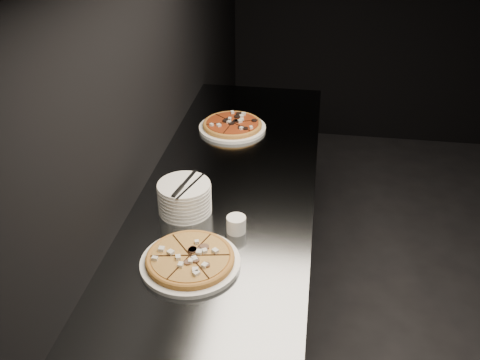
# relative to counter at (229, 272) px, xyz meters

# --- Properties ---
(wall_left) EXTENTS (0.02, 5.00, 2.80)m
(wall_left) POSITION_rel_counter_xyz_m (-0.37, 0.00, 0.94)
(wall_left) COLOR black
(wall_left) RESTS_ON floor
(counter) EXTENTS (0.74, 2.44, 0.92)m
(counter) POSITION_rel_counter_xyz_m (0.00, 0.00, 0.00)
(counter) COLOR #575A5D
(counter) RESTS_ON floor
(pizza_mushroom) EXTENTS (0.37, 0.37, 0.04)m
(pizza_mushroom) POSITION_rel_counter_xyz_m (-0.05, -0.49, 0.48)
(pizza_mushroom) COLOR white
(pizza_mushroom) RESTS_ON counter
(pizza_tomato) EXTENTS (0.40, 0.40, 0.04)m
(pizza_tomato) POSITION_rel_counter_xyz_m (-0.08, 0.60, 0.48)
(pizza_tomato) COLOR white
(pizza_tomato) RESTS_ON counter
(plate_stack) EXTENTS (0.21, 0.21, 0.13)m
(plate_stack) POSITION_rel_counter_xyz_m (-0.15, -0.17, 0.52)
(plate_stack) COLOR white
(plate_stack) RESTS_ON counter
(cutlery) EXTENTS (0.11, 0.22, 0.01)m
(cutlery) POSITION_rel_counter_xyz_m (-0.14, -0.19, 0.59)
(cutlery) COLOR silver
(cutlery) RESTS_ON plate_stack
(ramekin) EXTENTS (0.07, 0.07, 0.07)m
(ramekin) POSITION_rel_counter_xyz_m (0.08, -0.28, 0.49)
(ramekin) COLOR white
(ramekin) RESTS_ON counter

